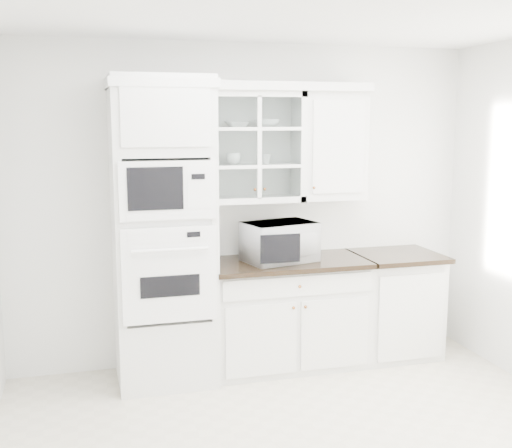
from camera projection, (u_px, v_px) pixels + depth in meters
name	position (u px, v px, depth m)	size (l,w,h in m)	color
room_shell	(296.00, 165.00, 4.16)	(4.00, 3.50, 2.70)	white
oven_column	(163.00, 233.00, 4.99)	(0.76, 0.68, 2.40)	silver
base_cabinet_run	(287.00, 312.00, 5.41)	(1.32, 0.67, 0.92)	silver
extra_base_cabinet	(394.00, 303.00, 5.68)	(0.72, 0.67, 0.92)	silver
upper_cabinet_glass	(254.00, 147.00, 5.25)	(0.80, 0.33, 0.90)	silver
upper_cabinet_solid	(331.00, 146.00, 5.43)	(0.55, 0.33, 0.90)	silver
crown_molding	(242.00, 86.00, 5.12)	(2.14, 0.38, 0.07)	white
countertop_microwave	(279.00, 241.00, 5.27)	(0.56, 0.46, 0.32)	white
bowl_a	(237.00, 124.00, 5.20)	(0.20, 0.20, 0.05)	white
bowl_b	(267.00, 123.00, 5.26)	(0.21, 0.21, 0.07)	white
cup_a	(234.00, 159.00, 5.22)	(0.12, 0.12, 0.10)	white
cup_b	(266.00, 159.00, 5.29)	(0.09, 0.09, 0.08)	white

